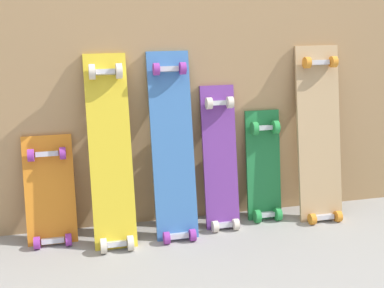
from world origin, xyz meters
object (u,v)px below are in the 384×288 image
object	(u,v)px
skateboard_yellow	(111,158)
skateboard_blue	(173,153)
skateboard_green	(264,171)
skateboard_natural	(319,140)
skateboard_orange	(50,197)
skateboard_purple	(221,164)

from	to	relation	value
skateboard_yellow	skateboard_blue	distance (m)	0.30
skateboard_blue	skateboard_green	world-z (taller)	skateboard_blue
skateboard_green	skateboard_natural	bearing A→B (deg)	-8.02
skateboard_blue	skateboard_natural	size ratio (longest dim) A/B	0.99
skateboard_orange	skateboard_green	xyz separation A→B (m)	(1.10, 0.02, 0.04)
skateboard_yellow	skateboard_natural	world-z (taller)	skateboard_natural
skateboard_yellow	skateboard_purple	distance (m)	0.57
skateboard_purple	skateboard_green	xyz separation A→B (m)	(0.25, 0.03, -0.07)
skateboard_orange	skateboard_blue	distance (m)	0.63
skateboard_blue	skateboard_green	distance (m)	0.53
skateboard_purple	skateboard_blue	bearing A→B (deg)	-172.73
skateboard_blue	skateboard_natural	xyz separation A→B (m)	(0.79, 0.02, 0.00)
skateboard_blue	skateboard_purple	bearing A→B (deg)	7.27
skateboard_orange	skateboard_blue	bearing A→B (deg)	-4.24
skateboard_natural	skateboard_yellow	bearing A→B (deg)	-178.23
skateboard_orange	skateboard_natural	distance (m)	1.40
skateboard_yellow	skateboard_green	bearing A→B (deg)	5.26
skateboard_yellow	skateboard_green	xyz separation A→B (m)	(0.81, 0.07, -0.16)
skateboard_green	skateboard_yellow	bearing A→B (deg)	-174.74
skateboard_orange	skateboard_yellow	world-z (taller)	skateboard_yellow
skateboard_yellow	skateboard_natural	xyz separation A→B (m)	(1.09, 0.03, 0.00)
skateboard_orange	skateboard_purple	world-z (taller)	skateboard_purple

